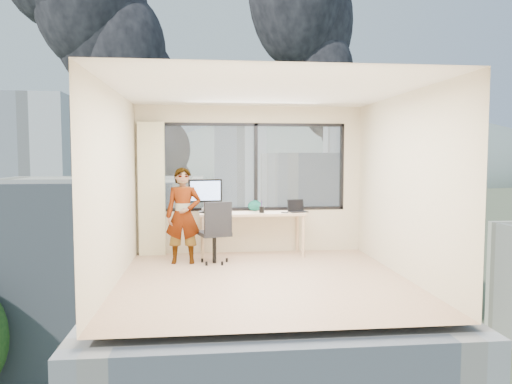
{
  "coord_description": "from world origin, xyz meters",
  "views": [
    {
      "loc": [
        -0.79,
        -6.49,
        1.71
      ],
      "look_at": [
        0.0,
        1.0,
        1.15
      ],
      "focal_mm": 33.53,
      "sensor_mm": 36.0,
      "label": 1
    }
  ],
  "objects": [
    {
      "name": "hill_b",
      "position": [
        100.0,
        320.0,
        -14.0
      ],
      "size": [
        300.0,
        220.0,
        96.0
      ],
      "primitive_type": "ellipsoid",
      "color": "slate",
      "rests_on": "exterior_ground"
    },
    {
      "name": "exterior_ground",
      "position": [
        0.0,
        120.0,
        -14.0
      ],
      "size": [
        400.0,
        400.0,
        0.04
      ],
      "primitive_type": "cube",
      "color": "#515B3D",
      "rests_on": "ground"
    },
    {
      "name": "game_console",
      "position": [
        -0.71,
        1.89,
        0.78
      ],
      "size": [
        0.32,
        0.28,
        0.07
      ],
      "primitive_type": "cube",
      "rotation": [
        0.0,
        0.0,
        -0.2
      ],
      "color": "white",
      "rests_on": "desk"
    },
    {
      "name": "far_tower_c",
      "position": [
        45.0,
        140.0,
        -1.0
      ],
      "size": [
        15.0,
        15.0,
        26.0
      ],
      "primitive_type": "cube",
      "color": "silver",
      "rests_on": "exterior_ground"
    },
    {
      "name": "far_tower_b",
      "position": [
        8.0,
        120.0,
        1.0
      ],
      "size": [
        13.0,
        13.0,
        30.0
      ],
      "primitive_type": "cube",
      "color": "silver",
      "rests_on": "exterior_ground"
    },
    {
      "name": "near_bldg_b",
      "position": [
        12.0,
        38.0,
        -6.0
      ],
      "size": [
        14.0,
        13.0,
        16.0
      ],
      "primitive_type": "cube",
      "color": "silver",
      "rests_on": "exterior_ground"
    },
    {
      "name": "wall_right",
      "position": [
        2.0,
        0.0,
        1.3
      ],
      "size": [
        0.01,
        4.0,
        2.6
      ],
      "primitive_type": "cube",
      "color": "beige",
      "rests_on": "ground"
    },
    {
      "name": "monitor",
      "position": [
        -0.8,
        1.73,
        1.04
      ],
      "size": [
        0.6,
        0.23,
        0.58
      ],
      "primitive_type": null,
      "rotation": [
        0.0,
        0.0,
        0.18
      ],
      "color": "black",
      "rests_on": "desk"
    },
    {
      "name": "handbag",
      "position": [
        0.07,
        1.87,
        0.84
      ],
      "size": [
        0.26,
        0.17,
        0.19
      ],
      "primitive_type": "ellipsoid",
      "rotation": [
        0.0,
        0.0,
        0.21
      ],
      "color": "#0D5143",
      "rests_on": "desk"
    },
    {
      "name": "tree_c",
      "position": [
        22.0,
        40.0,
        -9.0
      ],
      "size": [
        8.4,
        8.4,
        10.0
      ],
      "primitive_type": null,
      "color": "#1E4818",
      "rests_on": "exterior_ground"
    },
    {
      "name": "cellphone",
      "position": [
        0.55,
        1.51,
        0.76
      ],
      "size": [
        0.13,
        0.08,
        0.01
      ],
      "primitive_type": "cube",
      "rotation": [
        0.0,
        0.0,
        -0.24
      ],
      "color": "black",
      "rests_on": "desk"
    },
    {
      "name": "ceiling",
      "position": [
        0.0,
        0.0,
        2.6
      ],
      "size": [
        4.0,
        4.0,
        0.01
      ],
      "primitive_type": "cube",
      "color": "white",
      "rests_on": "ground"
    },
    {
      "name": "near_bldg_a",
      "position": [
        -9.0,
        30.0,
        -7.0
      ],
      "size": [
        16.0,
        12.0,
        14.0
      ],
      "primitive_type": "cube",
      "color": "#F4EFCC",
      "rests_on": "exterior_ground"
    },
    {
      "name": "person",
      "position": [
        -1.15,
        1.17,
        0.77
      ],
      "size": [
        0.57,
        0.39,
        1.54
      ],
      "primitive_type": "imported",
      "rotation": [
        0.0,
        0.0,
        -0.04
      ],
      "color": "#2D2D33",
      "rests_on": "floor"
    },
    {
      "name": "pen_cup",
      "position": [
        0.16,
        1.58,
        0.81
      ],
      "size": [
        0.1,
        0.1,
        0.11
      ],
      "primitive_type": "cylinder",
      "rotation": [
        0.0,
        0.0,
        0.11
      ],
      "color": "black",
      "rests_on": "desk"
    },
    {
      "name": "wall_left",
      "position": [
        -2.0,
        0.0,
        1.3
      ],
      "size": [
        0.01,
        4.0,
        2.6
      ],
      "primitive_type": "cube",
      "color": "beige",
      "rests_on": "ground"
    },
    {
      "name": "chair",
      "position": [
        -0.66,
        1.11,
        0.51
      ],
      "size": [
        0.65,
        0.65,
        1.03
      ],
      "primitive_type": null,
      "rotation": [
        0.0,
        0.0,
        0.28
      ],
      "color": "black",
      "rests_on": "floor"
    },
    {
      "name": "far_tower_d",
      "position": [
        -60.0,
        150.0,
        -3.0
      ],
      "size": [
        16.0,
        14.0,
        22.0
      ],
      "primitive_type": "cube",
      "color": "silver",
      "rests_on": "exterior_ground"
    },
    {
      "name": "curtain",
      "position": [
        -1.72,
        1.88,
        1.15
      ],
      "size": [
        0.45,
        0.14,
        2.3
      ],
      "primitive_type": "cube",
      "color": "beige",
      "rests_on": "floor"
    },
    {
      "name": "far_tower_a",
      "position": [
        -35.0,
        95.0,
        0.0
      ],
      "size": [
        14.0,
        14.0,
        28.0
      ],
      "primitive_type": "cube",
      "color": "silver",
      "rests_on": "exterior_ground"
    },
    {
      "name": "hill_a",
      "position": [
        -120.0,
        320.0,
        -14.0
      ],
      "size": [
        288.0,
        216.0,
        90.0
      ],
      "primitive_type": "ellipsoid",
      "color": "slate",
      "rests_on": "exterior_ground"
    },
    {
      "name": "wall_front",
      "position": [
        0.0,
        -2.0,
        1.3
      ],
      "size": [
        4.0,
        0.01,
        2.6
      ],
      "primitive_type": "cube",
      "color": "beige",
      "rests_on": "ground"
    },
    {
      "name": "floor",
      "position": [
        0.0,
        0.0,
        0.0
      ],
      "size": [
        4.0,
        4.0,
        0.01
      ],
      "primitive_type": "cube",
      "color": "tan",
      "rests_on": "ground"
    },
    {
      "name": "tree_b",
      "position": [
        4.0,
        18.0,
        -9.5
      ],
      "size": [
        7.6,
        7.6,
        9.0
      ],
      "primitive_type": null,
      "color": "#1E4818",
      "rests_on": "exterior_ground"
    },
    {
      "name": "smoke_plume_b",
      "position": [
        55.0,
        170.0,
        27.0
      ],
      "size": [
        30.0,
        18.0,
        70.0
      ],
      "primitive_type": null,
      "color": "black",
      "rests_on": "exterior_ground"
    },
    {
      "name": "laptop",
      "position": [
        0.79,
        1.61,
        0.85
      ],
      "size": [
        0.37,
        0.38,
        0.19
      ],
      "primitive_type": null,
      "rotation": [
        0.0,
        0.0,
        0.23
      ],
      "color": "black",
      "rests_on": "desk"
    },
    {
      "name": "smoke_plume_a",
      "position": [
        -10.0,
        150.0,
        39.0
      ],
      "size": [
        40.0,
        24.0,
        90.0
      ],
      "primitive_type": null,
      "color": "black",
      "rests_on": "exterior_ground"
    },
    {
      "name": "desk",
      "position": [
        0.0,
        1.66,
        0.38
      ],
      "size": [
        1.8,
        0.6,
        0.75
      ],
      "primitive_type": "cube",
      "color": "tan",
      "rests_on": "floor"
    },
    {
      "name": "window_wall",
      "position": [
        0.05,
        2.0,
        1.52
      ],
      "size": [
        3.3,
        0.16,
        1.55
      ],
      "primitive_type": null,
      "color": "black",
      "rests_on": "ground"
    }
  ]
}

